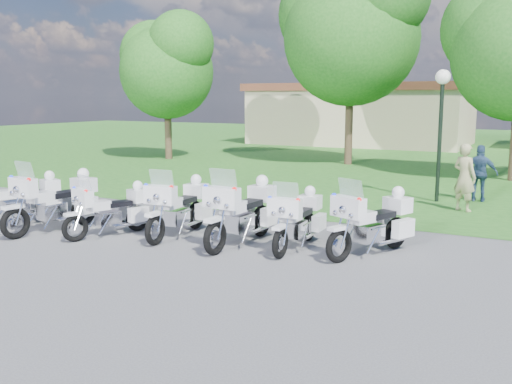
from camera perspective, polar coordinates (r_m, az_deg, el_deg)
The scene contains 15 objects.
ground at distance 12.48m, azimuth -1.92°, elevation -5.16°, with size 100.00×100.00×0.00m, color #4C4C51.
grass_lawn at distance 38.10m, azimuth 18.63°, elevation 4.18°, with size 100.00×48.00×0.01m, color #26621F.
motorcycle_0 at distance 15.36m, azimuth -22.47°, elevation -0.59°, with size 1.38×2.20×1.59m.
motorcycle_1 at distance 14.36m, azimuth -19.36°, elevation -0.80°, with size 1.08×2.58×1.74m.
motorcycle_2 at distance 13.49m, azimuth -14.18°, elevation -1.66°, with size 1.19×2.09×1.47m.
motorcycle_3 at distance 13.19m, azimuth -7.64°, elevation -1.44°, with size 0.86×2.41×1.62m.
motorcycle_4 at distance 12.32m, azimuth -1.28°, elevation -1.90°, with size 0.92×2.58×1.73m.
motorcycle_5 at distance 12.03m, azimuth 4.22°, elevation -2.67°, with size 0.76×2.23×1.50m.
motorcycle_6 at distance 11.73m, azimuth 11.69°, elevation -2.91°, with size 1.39×2.25×1.61m.
lamp_post at distance 18.03m, azimuth 18.07°, elevation 8.54°, with size 0.44×0.44×3.97m.
tree_0 at distance 29.95m, azimuth -8.97°, elevation 12.62°, with size 5.54×4.73×7.39m.
tree_1 at distance 27.72m, azimuth 9.44°, elevation 16.18°, with size 7.33×6.26×9.78m.
building_west at distance 40.33m, azimuth 10.51°, elevation 7.71°, with size 14.56×8.32×4.10m.
bystander_a at distance 16.85m, azimuth 20.13°, elevation 1.36°, with size 0.69×0.45×1.90m, color tan.
bystander_c at distance 18.62m, azimuth 21.50°, elevation 1.73°, with size 1.01×0.42×1.73m, color navy.
Camera 1 is at (5.98, -10.50, 3.13)m, focal length 40.00 mm.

